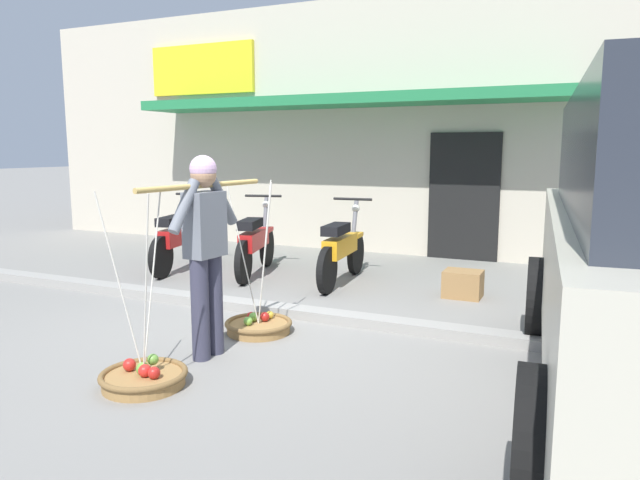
{
  "coord_description": "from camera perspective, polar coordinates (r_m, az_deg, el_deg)",
  "views": [
    {
      "loc": [
        2.73,
        -4.64,
        1.74
      ],
      "look_at": [
        0.34,
        0.6,
        0.85
      ],
      "focal_mm": 33.02,
      "sensor_mm": 36.0,
      "label": 1
    }
  ],
  "objects": [
    {
      "name": "fruit_basket_right_side",
      "position": [
        4.66,
        -16.71,
        -12.53
      ],
      "size": [
        0.65,
        0.65,
        1.45
      ],
      "color": "#9E7542",
      "rests_on": "ground"
    },
    {
      "name": "motorcycle_second_in_row",
      "position": [
        8.2,
        -6.3,
        -0.29
      ],
      "size": [
        0.66,
        1.78,
        1.09
      ],
      "color": "black",
      "rests_on": "ground"
    },
    {
      "name": "motorcycle_nearest_shop",
      "position": [
        8.74,
        -13.42,
        0.08
      ],
      "size": [
        0.58,
        1.8,
        1.09
      ],
      "color": "black",
      "rests_on": "ground"
    },
    {
      "name": "ground_plane",
      "position": [
        5.66,
        -5.71,
        -9.17
      ],
      "size": [
        90.0,
        90.0,
        0.0
      ],
      "primitive_type": "plane",
      "color": "gray"
    },
    {
      "name": "sidewalk_curb",
      "position": [
        6.23,
        -2.46,
        -6.96
      ],
      "size": [
        20.0,
        0.24,
        0.1
      ],
      "primitive_type": "cube",
      "color": "gray",
      "rests_on": "ground"
    },
    {
      "name": "motorcycle_third_in_row",
      "position": [
        7.64,
        2.12,
        -0.92
      ],
      "size": [
        0.54,
        1.82,
        1.09
      ],
      "color": "black",
      "rests_on": "ground"
    },
    {
      "name": "fruit_vendor",
      "position": [
        4.95,
        -11.05,
        -0.28
      ],
      "size": [
        0.23,
        1.48,
        1.7
      ],
      "color": "#38384C",
      "rests_on": "ground"
    },
    {
      "name": "storefront_building",
      "position": [
        12.42,
        7.17,
        10.41
      ],
      "size": [
        13.0,
        6.0,
        4.2
      ],
      "color": "beige",
      "rests_on": "ground"
    },
    {
      "name": "fruit_basket_left_side",
      "position": [
        5.73,
        -5.98,
        -8.18
      ],
      "size": [
        0.65,
        0.65,
        1.45
      ],
      "color": "#9E7542",
      "rests_on": "ground"
    },
    {
      "name": "wooden_crate",
      "position": [
        7.19,
        13.68,
        -4.16
      ],
      "size": [
        0.44,
        0.36,
        0.32
      ],
      "primitive_type": "cube",
      "color": "olive",
      "rests_on": "ground"
    }
  ]
}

